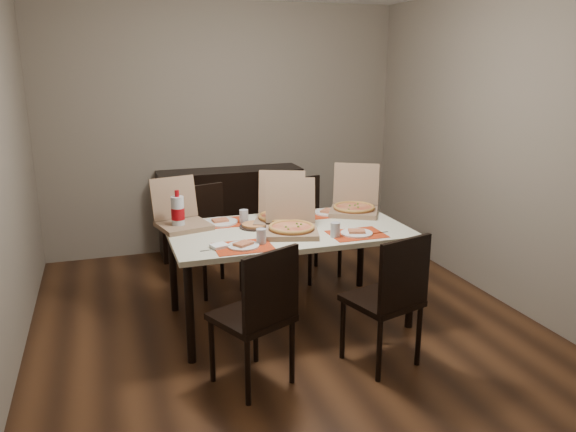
% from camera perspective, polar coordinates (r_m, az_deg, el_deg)
% --- Properties ---
extents(ground, '(3.80, 4.00, 0.02)m').
position_cam_1_polar(ground, '(4.56, -0.61, -10.57)').
color(ground, '#462815').
rests_on(ground, ground).
extents(room_walls, '(3.84, 4.02, 2.62)m').
position_cam_1_polar(room_walls, '(4.52, -2.38, 12.17)').
color(room_walls, gray).
rests_on(room_walls, ground).
extents(sideboard, '(1.50, 0.40, 0.90)m').
position_cam_1_polar(sideboard, '(6.02, -5.80, 0.49)').
color(sideboard, black).
rests_on(sideboard, ground).
extents(dining_table, '(1.80, 1.00, 0.75)m').
position_cam_1_polar(dining_table, '(4.33, 0.00, -2.13)').
color(dining_table, beige).
rests_on(dining_table, ground).
extents(chair_near_left, '(0.56, 0.56, 0.93)m').
position_cam_1_polar(chair_near_left, '(3.48, -3.00, -9.69)').
color(chair_near_left, black).
rests_on(chair_near_left, ground).
extents(chair_near_right, '(0.52, 0.52, 0.93)m').
position_cam_1_polar(chair_near_right, '(3.76, 10.32, -7.94)').
color(chair_near_right, black).
rests_on(chair_near_right, ground).
extents(chair_far_left, '(0.52, 0.52, 0.93)m').
position_cam_1_polar(chair_far_left, '(5.06, -8.04, -1.73)').
color(chair_far_left, black).
rests_on(chair_far_left, ground).
extents(chair_far_right, '(0.53, 0.53, 0.93)m').
position_cam_1_polar(chair_far_right, '(5.34, 2.12, -0.67)').
color(chair_far_right, black).
rests_on(chair_far_right, ground).
extents(setting_near_left, '(0.50, 0.30, 0.11)m').
position_cam_1_polar(setting_near_left, '(3.90, -4.35, -2.79)').
color(setting_near_left, '#BB2B0C').
rests_on(setting_near_left, dining_table).
extents(setting_near_right, '(0.46, 0.30, 0.11)m').
position_cam_1_polar(setting_near_right, '(4.16, 6.39, -1.65)').
color(setting_near_right, '#BB2B0C').
rests_on(setting_near_right, dining_table).
extents(setting_far_left, '(0.44, 0.30, 0.11)m').
position_cam_1_polar(setting_far_left, '(4.47, -6.55, -0.49)').
color(setting_far_left, '#BB2B0C').
rests_on(setting_far_left, dining_table).
extents(setting_far_right, '(0.51, 0.30, 0.11)m').
position_cam_1_polar(setting_far_right, '(4.71, 3.48, 0.43)').
color(setting_far_right, '#BB2B0C').
rests_on(setting_far_right, dining_table).
extents(napkin_loose, '(0.16, 0.16, 0.02)m').
position_cam_1_polar(napkin_loose, '(4.29, 0.20, -1.24)').
color(napkin_loose, white).
rests_on(napkin_loose, dining_table).
extents(pizza_box_center, '(0.48, 0.51, 0.38)m').
position_cam_1_polar(pizza_box_center, '(4.19, 0.34, -0.94)').
color(pizza_box_center, '#81634A').
rests_on(pizza_box_center, dining_table).
extents(pizza_box_right, '(0.55, 0.57, 0.39)m').
position_cam_1_polar(pizza_box_right, '(4.79, 6.75, 1.06)').
color(pizza_box_right, '#81634A').
rests_on(pizza_box_right, dining_table).
extents(pizza_box_left, '(0.45, 0.48, 0.37)m').
position_cam_1_polar(pizza_box_left, '(4.42, -10.78, -0.30)').
color(pizza_box_left, '#81634A').
rests_on(pizza_box_left, dining_table).
extents(pizza_box_extra, '(0.51, 0.54, 0.38)m').
position_cam_1_polar(pizza_box_extra, '(4.48, -0.80, 0.15)').
color(pizza_box_extra, '#81634A').
rests_on(pizza_box_extra, dining_table).
extents(faina_plate, '(0.24, 0.24, 0.03)m').
position_cam_1_polar(faina_plate, '(4.34, -3.37, -0.99)').
color(faina_plate, black).
rests_on(faina_plate, dining_table).
extents(dip_bowl, '(0.12, 0.12, 0.03)m').
position_cam_1_polar(dip_bowl, '(4.49, 1.11, -0.40)').
color(dip_bowl, white).
rests_on(dip_bowl, dining_table).
extents(soda_bottle, '(0.10, 0.10, 0.30)m').
position_cam_1_polar(soda_bottle, '(4.34, -11.12, 0.31)').
color(soda_bottle, silver).
rests_on(soda_bottle, dining_table).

